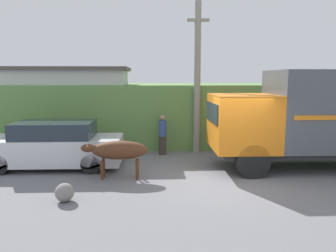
% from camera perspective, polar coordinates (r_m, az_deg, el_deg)
% --- Properties ---
extents(ground_plane, '(60.00, 60.00, 0.00)m').
position_cam_1_polar(ground_plane, '(10.26, 10.90, -9.30)').
color(ground_plane, slate).
extents(hillside_embankment, '(32.00, 5.82, 2.78)m').
position_cam_1_polar(hillside_embankment, '(16.75, 5.59, 2.52)').
color(hillside_embankment, '#608C47').
rests_on(hillside_embankment, ground_plane).
extents(building_backdrop, '(6.08, 2.70, 3.56)m').
position_cam_1_polar(building_backdrop, '(15.54, -17.98, 3.19)').
color(building_backdrop, '#B2BCAD').
rests_on(building_backdrop, ground_plane).
extents(cargo_truck, '(6.77, 2.39, 3.34)m').
position_cam_1_polar(cargo_truck, '(12.16, 24.62, 1.67)').
color(cargo_truck, '#2D2D2D').
rests_on(cargo_truck, ground_plane).
extents(brown_cow, '(2.04, 0.58, 1.18)m').
position_cam_1_polar(brown_cow, '(10.20, -8.66, -4.26)').
color(brown_cow, '#512D19').
rests_on(brown_cow, ground_plane).
extents(parked_suv, '(4.75, 1.77, 1.61)m').
position_cam_1_polar(parked_suv, '(11.96, -19.47, -3.24)').
color(parked_suv, silver).
rests_on(parked_suv, ground_plane).
extents(pedestrian_on_hill, '(0.42, 0.42, 1.63)m').
position_cam_1_polar(pedestrian_on_hill, '(13.17, -0.96, -1.19)').
color(pedestrian_on_hill, '#38332D').
rests_on(pedestrian_on_hill, ground_plane).
extents(utility_pole, '(0.90, 0.26, 6.10)m').
position_cam_1_polar(utility_pole, '(13.53, 5.11, 8.59)').
color(utility_pole, gray).
rests_on(utility_pole, ground_plane).
extents(roadside_rock, '(0.47, 0.47, 0.47)m').
position_cam_1_polar(roadside_rock, '(8.79, -17.57, -10.97)').
color(roadside_rock, gray).
rests_on(roadside_rock, ground_plane).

